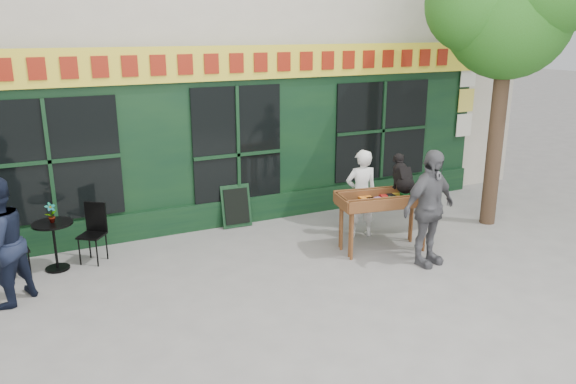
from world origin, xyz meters
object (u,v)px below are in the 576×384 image
man_right (429,208)px  book_cart_right (384,204)px  book_cart_center (383,202)px  bistro_table (54,236)px  dog (403,173)px  woman (361,194)px

man_right → book_cart_right: bearing=101.3°
book_cart_center → book_cart_right: bearing=-100.7°
book_cart_right → man_right: bearing=-58.7°
book_cart_center → book_cart_right: (-0.04, -0.10, 0.00)m
book_cart_right → bistro_table: book_cart_right is taller
book_cart_right → dog: bearing=16.7°
woman → man_right: 1.53m
dog → man_right: bearing=-85.8°
dog → man_right: (-0.09, -0.80, -0.37)m
woman → book_cart_right: size_ratio=1.00×
book_cart_right → man_right: man_right is taller
book_cart_center → dog: (0.35, -0.05, 0.47)m
woman → man_right: (0.26, -1.50, 0.13)m
dog → book_cart_right: dog is taller
dog → bistro_table: size_ratio=0.79×
woman → book_cart_right: (-0.04, -0.75, 0.03)m
book_cart_center → woman: 0.65m
book_cart_right → bistro_table: bearing=172.1°
dog → woman: bearing=127.1°
dog → book_cart_right: (-0.39, -0.05, -0.47)m
dog → book_cart_right: 0.61m
dog → man_right: 0.89m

